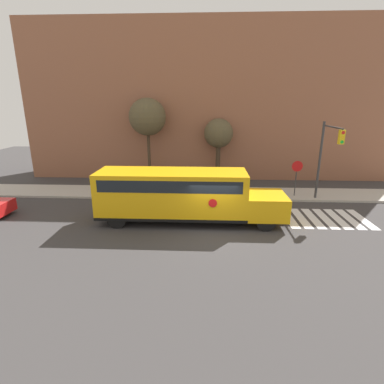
{
  "coord_description": "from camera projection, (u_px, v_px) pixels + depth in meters",
  "views": [
    {
      "loc": [
        -0.41,
        -14.7,
        6.54
      ],
      "look_at": [
        -1.2,
        1.66,
        1.61
      ],
      "focal_mm": 28.0,
      "sensor_mm": 36.0,
      "label": 1
    }
  ],
  "objects": [
    {
      "name": "traffic_light",
      "position": [
        327.0,
        152.0,
        18.96
      ],
      "size": [
        0.28,
        3.04,
        5.34
      ],
      "color": "#38383A",
      "rests_on": "ground"
    },
    {
      "name": "tree_far_sidewalk",
      "position": [
        219.0,
        134.0,
        24.45
      ],
      "size": [
        2.37,
        2.37,
        5.29
      ],
      "color": "#423323",
      "rests_on": "ground"
    },
    {
      "name": "school_bus",
      "position": [
        181.0,
        193.0,
        16.63
      ],
      "size": [
        10.36,
        2.57,
        2.92
      ],
      "color": "#EAA80F",
      "rests_on": "ground"
    },
    {
      "name": "crosswalk_stripes",
      "position": [
        325.0,
        218.0,
        17.53
      ],
      "size": [
        4.7,
        3.2,
        0.01
      ],
      "color": "white",
      "rests_on": "ground"
    },
    {
      "name": "stop_sign",
      "position": [
        296.0,
        173.0,
        20.82
      ],
      "size": [
        0.74,
        0.1,
        2.66
      ],
      "color": "#38383A",
      "rests_on": "ground"
    },
    {
      "name": "tree_near_sidewalk",
      "position": [
        148.0,
        117.0,
        24.05
      ],
      "size": [
        2.99,
        2.99,
        6.89
      ],
      "color": "#423323",
      "rests_on": "ground"
    },
    {
      "name": "ground_plane",
      "position": [
        213.0,
        230.0,
        15.92
      ],
      "size": [
        60.0,
        60.0,
        0.0
      ],
      "primitive_type": "plane",
      "color": "#3A3838"
    },
    {
      "name": "sidewalk_strip",
      "position": [
        211.0,
        193.0,
        22.12
      ],
      "size": [
        44.0,
        3.0,
        0.15
      ],
      "color": "#B2ADA3",
      "rests_on": "ground"
    },
    {
      "name": "building_backdrop",
      "position": [
        212.0,
        102.0,
        26.47
      ],
      "size": [
        32.0,
        4.0,
        13.07
      ],
      "color": "#935B42",
      "rests_on": "ground"
    }
  ]
}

